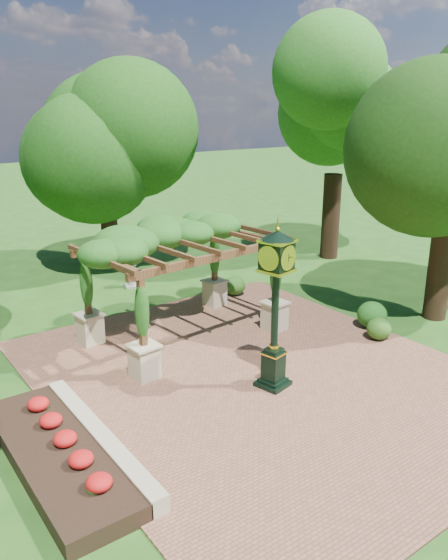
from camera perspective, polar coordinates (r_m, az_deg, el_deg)
ground at (r=13.71m, az=6.31°, el=-11.42°), size 120.00×120.00×0.00m
brick_plaza at (r=14.35m, az=3.59°, el=-9.81°), size 10.00×12.00×0.04m
border_wall at (r=11.83m, az=-12.86°, el=-15.86°), size 0.35×5.00×0.40m
flower_bed at (r=11.60m, az=-17.10°, el=-17.12°), size 1.50×5.00×0.36m
pedestal_clock at (r=12.87m, az=5.42°, el=-1.62°), size 0.95×0.95×4.01m
pergola at (r=15.66m, az=-4.29°, el=3.67°), size 5.80×3.93×3.47m
sundial at (r=21.13m, az=-9.71°, el=0.32°), size 0.61×0.61×0.92m
shrub_front at (r=16.82m, az=15.89°, el=-4.91°), size 0.79×0.79×0.65m
shrub_mid at (r=17.59m, az=15.21°, el=-3.51°), size 0.93×0.93×0.83m
shrub_back at (r=19.88m, az=1.12°, el=-0.56°), size 0.98×0.98×0.71m
tree_north at (r=23.79m, az=-12.44°, el=13.84°), size 4.99×4.99×7.53m
tree_east_far at (r=24.63m, az=11.80°, el=17.56°), size 5.14×5.14×9.76m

